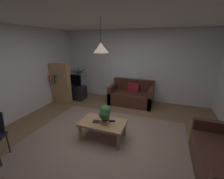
% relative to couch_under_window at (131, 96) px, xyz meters
% --- Properties ---
extents(floor, '(5.33, 5.12, 0.02)m').
position_rel_couch_under_window_xyz_m(floor, '(-0.07, -2.09, -0.29)').
color(floor, brown).
rests_on(floor, ground).
extents(rug, '(3.46, 2.82, 0.01)m').
position_rel_couch_under_window_xyz_m(rug, '(-0.07, -2.29, -0.27)').
color(rug, gray).
rests_on(rug, ground).
extents(wall_back, '(5.45, 0.06, 2.52)m').
position_rel_couch_under_window_xyz_m(wall_back, '(-0.07, 0.51, 0.98)').
color(wall_back, silver).
rests_on(wall_back, ground).
extents(wall_left, '(0.06, 5.12, 2.52)m').
position_rel_couch_under_window_xyz_m(wall_left, '(-2.76, -2.09, 0.98)').
color(wall_left, silver).
rests_on(wall_left, ground).
extents(ceiling, '(5.33, 5.12, 0.02)m').
position_rel_couch_under_window_xyz_m(ceiling, '(-0.07, -2.09, 2.25)').
color(ceiling, white).
extents(window_pane, '(1.07, 0.01, 0.98)m').
position_rel_couch_under_window_xyz_m(window_pane, '(-0.39, 0.47, 0.90)').
color(window_pane, white).
extents(couch_under_window, '(1.47, 0.83, 0.82)m').
position_rel_couch_under_window_xyz_m(couch_under_window, '(0.00, 0.00, 0.00)').
color(couch_under_window, '#47281E').
rests_on(couch_under_window, ground).
extents(coffee_table, '(1.00, 0.60, 0.41)m').
position_rel_couch_under_window_xyz_m(coffee_table, '(-0.15, -2.18, 0.06)').
color(coffee_table, '#A87F56').
rests_on(coffee_table, ground).
extents(book_on_table_0, '(0.17, 0.12, 0.02)m').
position_rel_couch_under_window_xyz_m(book_on_table_0, '(-0.28, -2.22, 0.14)').
color(book_on_table_0, black).
rests_on(book_on_table_0, coffee_table).
extents(remote_on_table_0, '(0.17, 0.10, 0.02)m').
position_rel_couch_under_window_xyz_m(remote_on_table_0, '(0.03, -2.09, 0.14)').
color(remote_on_table_0, black).
rests_on(remote_on_table_0, coffee_table).
extents(potted_plant_on_table, '(0.24, 0.27, 0.42)m').
position_rel_couch_under_window_xyz_m(potted_plant_on_table, '(-0.07, -2.21, 0.36)').
color(potted_plant_on_table, '#B77051').
rests_on(potted_plant_on_table, coffee_table).
extents(tv_stand, '(0.90, 0.44, 0.50)m').
position_rel_couch_under_window_xyz_m(tv_stand, '(-2.18, -0.27, -0.03)').
color(tv_stand, black).
rests_on(tv_stand, ground).
extents(tv, '(0.70, 0.16, 0.44)m').
position_rel_couch_under_window_xyz_m(tv, '(-2.18, -0.30, 0.45)').
color(tv, black).
rests_on(tv, tv_stand).
extents(potted_palm_corner, '(0.67, 0.78, 1.19)m').
position_rel_couch_under_window_xyz_m(potted_palm_corner, '(-2.26, 0.21, 0.28)').
color(potted_palm_corner, '#4C4C51').
rests_on(potted_palm_corner, ground).
extents(bookshelf_corner, '(0.70, 0.31, 1.40)m').
position_rel_couch_under_window_xyz_m(bookshelf_corner, '(-2.37, -0.76, 0.43)').
color(bookshelf_corner, '#A87F56').
rests_on(bookshelf_corner, ground).
extents(pendant_lamp, '(0.29, 0.29, 0.63)m').
position_rel_couch_under_window_xyz_m(pendant_lamp, '(-0.15, -2.18, 1.71)').
color(pendant_lamp, black).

